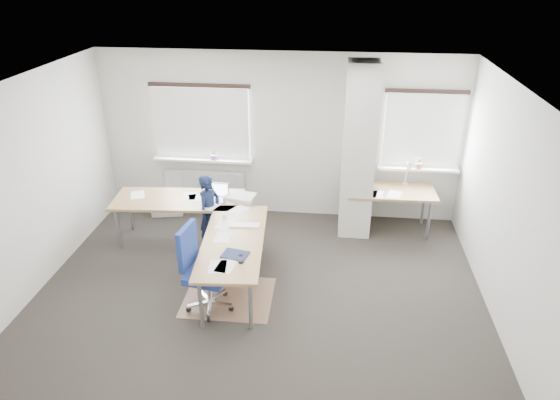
# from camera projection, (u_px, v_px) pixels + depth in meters

# --- Properties ---
(ground) EXTENTS (6.00, 6.00, 0.00)m
(ground) POSITION_uv_depth(u_px,v_px,m) (258.00, 297.00, 6.69)
(ground) COLOR #282320
(ground) RESTS_ON ground
(room_shell) EXTENTS (6.04, 5.04, 2.82)m
(room_shell) POSITION_uv_depth(u_px,v_px,m) (275.00, 164.00, 6.31)
(room_shell) COLOR #B8B5A7
(room_shell) RESTS_ON ground
(floor_mat) EXTENTS (1.18, 1.00, 0.01)m
(floor_mat) POSITION_uv_depth(u_px,v_px,m) (229.00, 297.00, 6.68)
(floor_mat) COLOR #815E46
(floor_mat) RESTS_ON ground
(white_crate) EXTENTS (0.60, 0.47, 0.32)m
(white_crate) POSITION_uv_depth(u_px,v_px,m) (168.00, 204.00, 8.83)
(white_crate) COLOR white
(white_crate) RESTS_ON ground
(desk_main) EXTENTS (2.59, 2.62, 0.96)m
(desk_main) POSITION_uv_depth(u_px,v_px,m) (208.00, 219.00, 7.20)
(desk_main) COLOR brown
(desk_main) RESTS_ON ground
(desk_side) EXTENTS (1.42, 0.74, 1.22)m
(desk_side) POSITION_uv_depth(u_px,v_px,m) (391.00, 192.00, 8.04)
(desk_side) COLOR brown
(desk_side) RESTS_ON ground
(task_chair) EXTENTS (0.64, 0.63, 1.16)m
(task_chair) POSITION_uv_depth(u_px,v_px,m) (206.00, 286.00, 6.36)
(task_chair) COLOR navy
(task_chair) RESTS_ON ground
(person) EXTENTS (0.44, 0.52, 1.21)m
(person) POSITION_uv_depth(u_px,v_px,m) (210.00, 212.00, 7.58)
(person) COLOR #101932
(person) RESTS_ON ground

